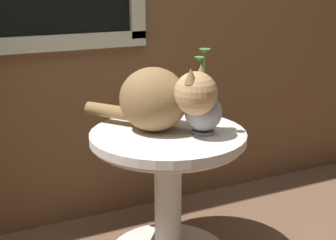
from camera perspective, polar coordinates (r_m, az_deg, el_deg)
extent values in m
cube|color=beige|center=(2.21, -15.48, 8.59)|extent=(1.04, 0.03, 0.07)
cylinder|color=silver|center=(2.04, 0.00, -9.25)|extent=(0.11, 0.11, 0.52)
cylinder|color=silver|center=(1.93, 0.00, -1.91)|extent=(0.63, 0.63, 0.03)
torus|color=silver|center=(1.94, 0.00, -2.68)|extent=(0.60, 0.60, 0.02)
ellipsoid|color=olive|center=(1.92, -1.73, 2.45)|extent=(0.37, 0.37, 0.26)
sphere|color=tan|center=(1.83, 3.29, 3.14)|extent=(0.17, 0.17, 0.17)
cone|color=olive|center=(1.77, 2.71, 5.20)|extent=(0.05, 0.05, 0.06)
cone|color=olive|center=(1.85, 3.92, 5.70)|extent=(0.05, 0.05, 0.06)
cylinder|color=olive|center=(2.04, -6.56, 0.99)|extent=(0.19, 0.23, 0.06)
cylinder|color=#99999E|center=(1.92, 4.13, -1.39)|extent=(0.09, 0.09, 0.01)
ellipsoid|color=#99999E|center=(1.89, 4.18, 0.92)|extent=(0.15, 0.15, 0.15)
cylinder|color=#99999E|center=(1.87, 4.23, 3.22)|extent=(0.08, 0.08, 0.04)
torus|color=#99999E|center=(1.87, 4.25, 3.87)|extent=(0.10, 0.10, 0.02)
cylinder|color=#47893D|center=(1.84, 4.30, 5.95)|extent=(0.02, 0.03, 0.14)
cone|color=#47893D|center=(1.82, 4.36, 8.09)|extent=(0.04, 0.04, 0.02)
cylinder|color=#47893D|center=(1.87, 4.01, 5.51)|extent=(0.01, 0.03, 0.11)
cone|color=#47893D|center=(1.86, 3.78, 7.16)|extent=(0.04, 0.04, 0.02)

